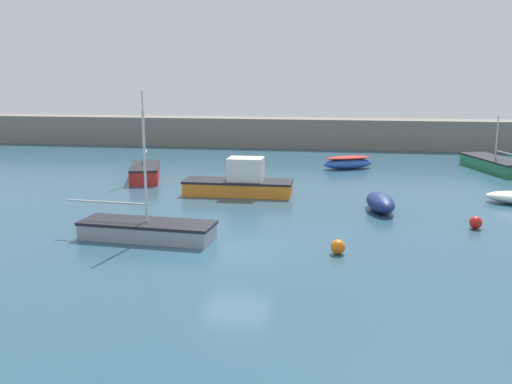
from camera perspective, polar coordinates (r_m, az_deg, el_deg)
The scene contains 10 objects.
ground_plane at distance 21.19m, azimuth -1.99°, elevation -5.90°, with size 120.00×120.00×0.20m, color #284C60.
harbor_breakwater at distance 50.08m, azimuth 4.40°, elevation 5.93°, with size 63.07×2.74×2.50m, color slate.
open_tender_yellow at distance 27.24m, azimuth 12.32°, elevation -1.02°, with size 1.65×3.04×0.85m.
rowboat_with_red_cover at distance 39.01m, azimuth 9.19°, elevation 2.95°, with size 3.65×2.43×0.87m.
motorboat_with_cabin at distance 30.18m, azimuth -1.58°, elevation 0.97°, with size 5.77×1.87×2.00m.
sailboat_twin_hulled at distance 41.02m, azimuth 22.74°, elevation 2.59°, with size 3.53×6.43×3.61m.
sailboat_tall_mast at distance 35.14m, azimuth -11.03°, elevation 1.98°, with size 2.81×4.64×5.36m.
sailboat_short_mast at distance 22.63m, azimuth -10.82°, elevation -3.70°, with size 6.03×2.07×5.04m.
mooring_buoy_orange at distance 20.65m, azimuth 8.20°, elevation -5.44°, with size 0.52×0.52×0.52m, color orange.
mooring_buoy_red at distance 25.40m, azimuth 21.12°, elevation -2.86°, with size 0.52×0.52×0.52m, color red.
Camera 1 is at (3.80, -19.82, 6.34)m, focal length 40.00 mm.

